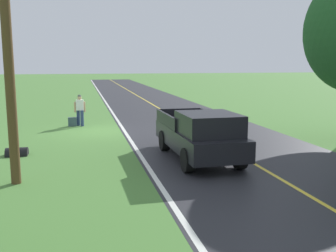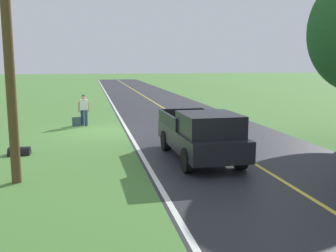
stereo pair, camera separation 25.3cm
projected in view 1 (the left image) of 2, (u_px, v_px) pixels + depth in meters
name	position (u px, v px, depth m)	size (l,w,h in m)	color
ground_plane	(100.00, 131.00, 20.07)	(200.00, 200.00, 0.00)	#4C7F38
road_surface	(193.00, 128.00, 21.13)	(7.77, 120.00, 0.00)	#28282D
lane_edge_line	(124.00, 130.00, 20.33)	(0.16, 117.60, 0.00)	silver
lane_centre_line	(193.00, 128.00, 21.13)	(0.14, 117.60, 0.00)	gold
hitchhiker_walking	(80.00, 108.00, 21.66)	(0.62, 0.53, 1.75)	navy
suitcase_carried	(73.00, 122.00, 21.63)	(0.20, 0.46, 0.50)	#384C56
pickup_truck_passing	(201.00, 134.00, 14.05)	(2.17, 5.44, 1.82)	black
utility_pole_roadside	(7.00, 40.00, 10.83)	(0.28, 0.28, 8.25)	brown
drainage_culvert	(17.00, 155.00, 14.92)	(0.60, 0.60, 0.80)	black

